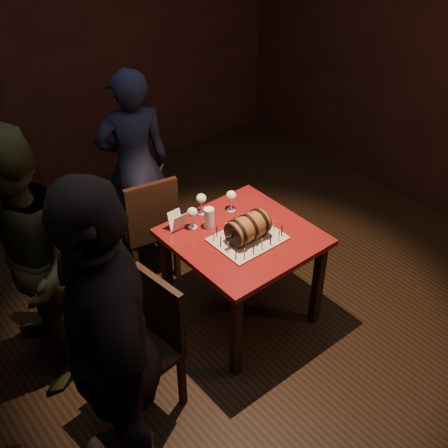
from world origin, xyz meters
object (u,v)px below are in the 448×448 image
at_px(barrel_cake, 248,228).
at_px(chair_left_rear, 94,280).
at_px(chair_back, 149,223).
at_px(pint_of_ale, 209,218).
at_px(chair_left_front, 149,339).
at_px(person_left_front, 110,351).
at_px(person_back, 134,165).
at_px(wine_glass_mid, 201,199).
at_px(wine_glass_right, 231,196).
at_px(pub_table, 243,248).
at_px(person_left_rear, 22,268).
at_px(wine_glass_left, 192,213).

xyz_separation_m(barrel_cake, chair_left_rear, (-0.88, 0.54, -0.33)).
height_order(barrel_cake, chair_back, barrel_cake).
relative_size(pint_of_ale, chair_back, 0.16).
xyz_separation_m(chair_left_rear, chair_left_front, (-0.00, -0.67, 0.00)).
height_order(chair_back, person_left_front, person_left_front).
distance_m(barrel_cake, person_back, 1.25).
bearing_deg(chair_left_front, person_left_front, -140.81).
xyz_separation_m(wine_glass_mid, wine_glass_right, (0.18, -0.10, 0.00)).
relative_size(chair_left_front, person_left_front, 0.48).
relative_size(pub_table, pint_of_ale, 6.00).
bearing_deg(wine_glass_mid, person_back, 93.16).
bearing_deg(pub_table, wine_glass_mid, 98.99).
bearing_deg(person_left_rear, wine_glass_mid, 96.22).
relative_size(wine_glass_left, chair_left_rear, 0.17).
bearing_deg(chair_left_front, wine_glass_left, 34.39).
relative_size(barrel_cake, wine_glass_mid, 2.04).
xyz_separation_m(person_back, person_left_front, (-1.18, -1.69, 0.18)).
bearing_deg(chair_left_front, wine_glass_mid, 34.07).
relative_size(chair_left_front, person_left_rear, 0.53).
bearing_deg(pint_of_ale, wine_glass_right, 13.70).
distance_m(pub_table, wine_glass_right, 0.38).
xyz_separation_m(barrel_cake, chair_left_front, (-0.89, -0.13, -0.33)).
bearing_deg(wine_glass_right, chair_left_rear, 168.71).
distance_m(wine_glass_right, chair_left_rear, 1.09).
height_order(wine_glass_left, wine_glass_mid, same).
distance_m(chair_left_rear, person_left_front, 1.15).
xyz_separation_m(wine_glass_mid, person_left_front, (-1.22, -0.88, 0.11)).
relative_size(chair_left_rear, person_back, 0.59).
bearing_deg(chair_left_rear, chair_back, 25.71).
height_order(chair_left_rear, person_left_front, person_left_front).
xyz_separation_m(wine_glass_left, chair_left_front, (-0.69, -0.47, -0.35)).
height_order(pub_table, wine_glass_mid, wine_glass_mid).
bearing_deg(person_back, barrel_cake, 112.71).
bearing_deg(pint_of_ale, wine_glass_left, 142.94).
relative_size(wine_glass_mid, person_left_front, 0.08).
height_order(barrel_cake, wine_glass_mid, barrel_cake).
xyz_separation_m(wine_glass_right, chair_back, (-0.38, 0.51, -0.35)).
bearing_deg(wine_glass_left, chair_back, 94.92).
height_order(wine_glass_mid, chair_left_rear, chair_left_rear).
distance_m(barrel_cake, chair_left_rear, 1.08).
distance_m(pub_table, chair_left_rear, 1.02).
xyz_separation_m(pub_table, wine_glass_left, (-0.21, 0.28, 0.23)).
bearing_deg(person_back, wine_glass_mid, 111.64).
xyz_separation_m(wine_glass_mid, chair_back, (-0.19, 0.41, -0.34)).
bearing_deg(person_left_front, wine_glass_mid, 144.37).
height_order(pub_table, person_left_rear, person_left_rear).
height_order(barrel_cake, person_back, person_back).
bearing_deg(chair_left_rear, chair_left_front, -90.31).
bearing_deg(chair_left_rear, pint_of_ale, -18.80).
bearing_deg(barrel_cake, chair_left_front, -171.71).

